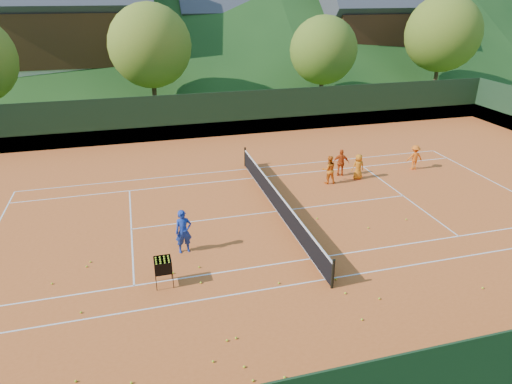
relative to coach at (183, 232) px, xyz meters
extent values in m
plane|color=#2E4E18|center=(4.46, 2.35, -0.88)|extent=(400.00, 400.00, 0.00)
cube|color=#CA5720|center=(4.46, 2.35, -0.87)|extent=(40.00, 24.00, 0.02)
imported|color=#173298|center=(0.00, 0.00, 0.00)|extent=(0.66, 0.46, 1.72)
imported|color=orange|center=(7.99, 4.79, -0.12)|extent=(0.78, 0.64, 1.48)
imported|color=#CC4712|center=(9.03, 5.58, -0.13)|extent=(0.93, 0.67, 1.46)
imported|color=orange|center=(9.71, 4.94, -0.19)|extent=(0.66, 0.43, 1.35)
imported|color=orange|center=(13.37, 5.41, -0.17)|extent=(0.95, 0.63, 1.38)
sphere|color=#B8E025|center=(4.77, -3.26, -0.83)|extent=(0.07, 0.07, 0.07)
sphere|color=#B8E025|center=(5.01, 1.00, -0.83)|extent=(0.07, 0.07, 0.07)
sphere|color=#B8E025|center=(-3.44, 0.13, -0.83)|extent=(0.07, 0.07, 0.07)
sphere|color=#B8E025|center=(0.88, -6.80, -0.83)|extent=(0.07, 0.07, 0.07)
sphere|color=#B8E025|center=(5.90, 1.16, -0.83)|extent=(0.07, 0.07, 0.07)
sphere|color=#B8E025|center=(4.75, -4.06, -0.83)|extent=(0.07, 0.07, 0.07)
sphere|color=#B8E025|center=(9.30, -5.01, -0.83)|extent=(0.07, 0.07, 0.07)
sphere|color=#B8E025|center=(2.82, -2.95, -0.83)|extent=(0.07, 0.07, 0.07)
sphere|color=#B8E025|center=(4.66, -5.40, -0.83)|extent=(0.07, 0.07, 0.07)
sphere|color=#B8E025|center=(0.35, -1.27, -0.83)|extent=(0.07, 0.07, 0.07)
sphere|color=#B8E025|center=(0.81, -5.17, -0.83)|extent=(0.07, 0.07, 0.07)
sphere|color=#B8E025|center=(-3.56, -2.80, -0.83)|extent=(0.07, 0.07, 0.07)
sphere|color=#B8E025|center=(0.26, -2.23, -0.83)|extent=(0.07, 0.07, 0.07)
sphere|color=#B8E025|center=(-2.12, -6.05, -0.83)|extent=(0.07, 0.07, 0.07)
sphere|color=#B8E025|center=(9.59, 0.05, -0.83)|extent=(0.07, 0.07, 0.07)
sphere|color=#B8E025|center=(0.77, -6.29, -0.83)|extent=(0.07, 0.07, 0.07)
sphere|color=#B8E025|center=(1.69, -6.91, -0.83)|extent=(0.07, 0.07, 0.07)
sphere|color=#B8E025|center=(5.68, -4.62, -0.83)|extent=(0.07, 0.07, 0.07)
sphere|color=#B8E025|center=(-3.55, -0.16, -0.83)|extent=(0.07, 0.07, 0.07)
sphere|color=#B8E025|center=(4.84, -0.43, -0.83)|extent=(0.07, 0.07, 0.07)
sphere|color=#B8E025|center=(-4.62, -0.95, -0.83)|extent=(0.07, 0.07, 0.07)
sphere|color=#B8E025|center=(-3.48, -5.63, -0.83)|extent=(0.07, 0.07, 0.07)
sphere|color=#B8E025|center=(0.02, -5.89, -0.83)|extent=(0.07, 0.07, 0.07)
sphere|color=#B8E025|center=(-0.58, -1.40, -0.83)|extent=(0.07, 0.07, 0.07)
sphere|color=#B8E025|center=(0.54, -5.20, -0.83)|extent=(0.07, 0.07, 0.07)
sphere|color=#B8E025|center=(7.64, -0.20, -0.83)|extent=(0.07, 0.07, 0.07)
cube|color=silver|center=(16.35, 2.35, -0.86)|extent=(0.06, 10.97, 0.00)
cube|color=white|center=(4.46, -3.13, -0.86)|extent=(23.77, 0.06, 0.00)
cube|color=silver|center=(4.46, 7.84, -0.86)|extent=(23.77, 0.06, 0.00)
cube|color=white|center=(4.46, -1.76, -0.86)|extent=(23.77, 0.06, 0.00)
cube|color=white|center=(4.46, 6.47, -0.86)|extent=(23.77, 0.06, 0.00)
cube|color=white|center=(-1.94, 2.35, -0.86)|extent=(0.06, 8.23, 0.00)
cube|color=silver|center=(10.86, 2.35, -0.86)|extent=(0.06, 8.23, 0.00)
cube|color=silver|center=(4.46, 2.35, -0.86)|extent=(12.80, 0.06, 0.00)
cube|color=white|center=(4.46, 2.35, -0.86)|extent=(0.06, 10.97, 0.00)
cube|color=black|center=(4.46, 2.35, -0.41)|extent=(0.03, 11.97, 0.90)
cube|color=white|center=(4.46, 2.35, 0.06)|extent=(0.05, 11.97, 0.06)
cylinder|color=black|center=(4.46, -3.63, -0.31)|extent=(0.10, 0.10, 1.10)
cylinder|color=black|center=(4.46, 8.34, -0.31)|extent=(0.10, 0.10, 1.10)
cube|color=black|center=(4.46, 14.35, 0.64)|extent=(40.00, 0.05, 3.00)
cube|color=#1A5D2B|center=(4.46, 14.35, -0.36)|extent=(40.40, 0.05, 1.00)
cylinder|color=black|center=(-1.20, -2.24, -0.59)|extent=(0.02, 0.02, 0.55)
cylinder|color=black|center=(-0.65, -2.24, -0.59)|extent=(0.02, 0.02, 0.55)
cylinder|color=black|center=(-1.20, -1.69, -0.59)|extent=(0.02, 0.02, 0.55)
cylinder|color=black|center=(-0.65, -1.69, -0.59)|extent=(0.02, 0.02, 0.55)
cube|color=black|center=(-0.93, -1.96, -0.31)|extent=(0.55, 0.55, 0.02)
cube|color=black|center=(-0.93, -2.24, -0.09)|extent=(0.55, 0.02, 0.45)
cube|color=black|center=(-0.93, -1.69, -0.09)|extent=(0.55, 0.02, 0.45)
cube|color=black|center=(-1.20, -1.96, -0.09)|extent=(0.02, 0.55, 0.45)
cube|color=black|center=(-0.65, -1.96, -0.09)|extent=(0.02, 0.55, 0.45)
sphere|color=#CCE526|center=(-1.13, -2.17, 0.11)|extent=(0.07, 0.07, 0.07)
sphere|color=#CCE526|center=(-1.13, -2.03, 0.11)|extent=(0.07, 0.07, 0.07)
sphere|color=#CCE526|center=(-1.13, -1.90, 0.11)|extent=(0.07, 0.07, 0.07)
sphere|color=#CCE526|center=(-1.13, -1.76, 0.11)|extent=(0.07, 0.07, 0.07)
sphere|color=#CCE526|center=(-1.00, -2.17, 0.11)|extent=(0.07, 0.07, 0.07)
sphere|color=#CCE526|center=(-1.00, -2.03, 0.11)|extent=(0.07, 0.07, 0.07)
sphere|color=#CCE526|center=(-1.00, -1.90, 0.11)|extent=(0.07, 0.07, 0.07)
sphere|color=#CCE526|center=(-1.00, -1.76, 0.11)|extent=(0.07, 0.07, 0.07)
sphere|color=#CCE526|center=(-0.86, -2.17, 0.11)|extent=(0.07, 0.07, 0.07)
sphere|color=#CCE526|center=(-0.86, -2.03, 0.11)|extent=(0.07, 0.07, 0.07)
sphere|color=#CCE526|center=(-0.86, -1.90, 0.11)|extent=(0.07, 0.07, 0.07)
sphere|color=#CCE526|center=(-0.86, -1.76, 0.11)|extent=(0.07, 0.07, 0.07)
sphere|color=#CCE526|center=(-0.72, -2.17, 0.11)|extent=(0.07, 0.07, 0.07)
sphere|color=#CCE526|center=(-0.72, -2.03, 0.11)|extent=(0.07, 0.07, 0.07)
sphere|color=#CCE526|center=(-0.72, -1.90, 0.11)|extent=(0.07, 0.07, 0.07)
sphere|color=#CCE526|center=(-0.72, -1.76, 0.11)|extent=(0.07, 0.07, 0.07)
cube|color=beige|center=(-5.54, 32.35, 0.56)|extent=(12.00, 9.00, 2.88)
cube|color=#38200F|center=(-5.54, 32.35, 4.24)|extent=(12.24, 9.18, 4.48)
cube|color=#3E3E45|center=(-5.54, 32.35, 7.08)|extent=(13.80, 9.93, 9.93)
cube|color=beige|center=(10.46, 36.35, 0.38)|extent=(11.00, 8.00, 2.52)
cube|color=#3A1C0F|center=(10.46, 36.35, 3.60)|extent=(11.22, 8.16, 3.92)
cube|color=#3F4047|center=(10.46, 36.35, 6.16)|extent=(12.65, 8.82, 8.82)
cube|color=beige|center=(24.46, 32.35, 0.47)|extent=(10.00, 8.00, 2.70)
cube|color=#3C1E10|center=(24.46, 32.35, 3.92)|extent=(10.20, 8.16, 4.20)
cube|color=#3D3E45|center=(24.46, 32.35, 6.62)|extent=(11.50, 8.82, 8.82)
cylinder|color=#422A1A|center=(0.46, 22.35, 0.56)|extent=(0.36, 0.36, 2.88)
sphere|color=#52761F|center=(0.46, 22.35, 4.32)|extent=(6.40, 6.40, 6.40)
cylinder|color=#402719|center=(14.46, 21.35, 0.38)|extent=(0.36, 0.36, 2.52)
sphere|color=#436D1D|center=(14.46, 21.35, 3.67)|extent=(5.60, 5.60, 5.60)
cylinder|color=#422B1A|center=(26.46, 22.35, 0.65)|extent=(0.36, 0.36, 3.06)
sphere|color=#486C1C|center=(26.46, 22.35, 4.64)|extent=(6.80, 6.80, 6.80)
camera|label=1|loc=(-1.33, -15.17, 8.29)|focal=32.00mm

